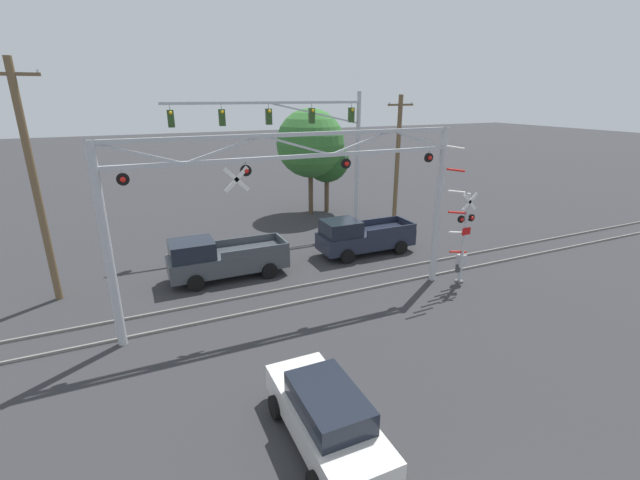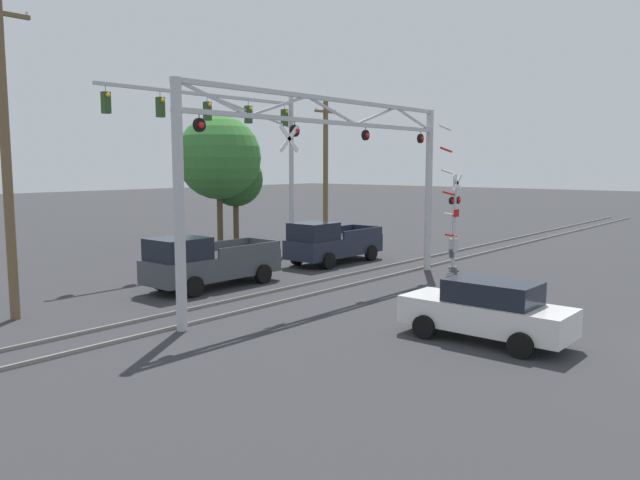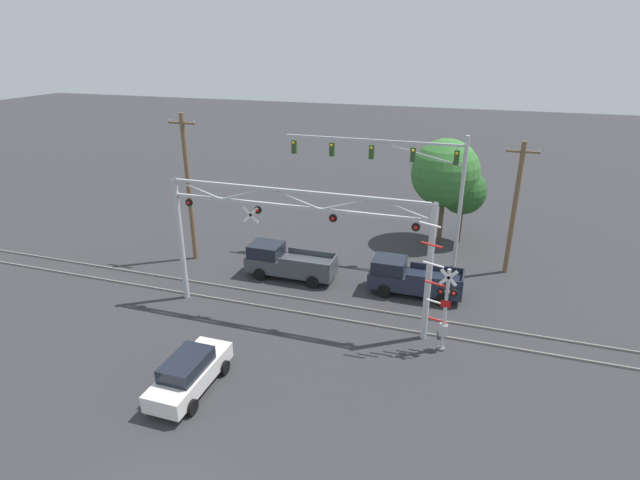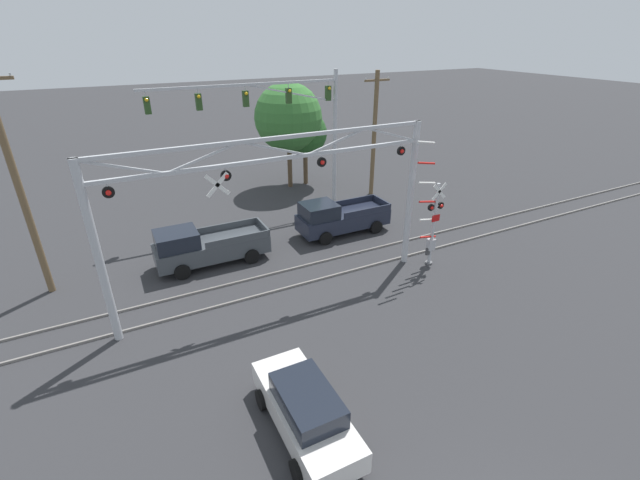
{
  "view_description": "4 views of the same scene",
  "coord_description": "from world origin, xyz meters",
  "px_view_note": "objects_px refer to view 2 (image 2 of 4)",
  "views": [
    {
      "loc": [
        -5.6,
        -1.68,
        8.02
      ],
      "look_at": [
        1.75,
        14.54,
        1.96
      ],
      "focal_mm": 24.0,
      "sensor_mm": 36.0,
      "label": 1
    },
    {
      "loc": [
        -16.75,
        -1.04,
        4.51
      ],
      "look_at": [
        0.75,
        13.76,
        1.74
      ],
      "focal_mm": 35.0,
      "sensor_mm": 36.0,
      "label": 2
    },
    {
      "loc": [
        8.11,
        -8.42,
        13.34
      ],
      "look_at": [
        0.54,
        14.83,
        3.44
      ],
      "focal_mm": 28.0,
      "sensor_mm": 36.0,
      "label": 3
    },
    {
      "loc": [
        -5.57,
        -2.01,
        10.23
      ],
      "look_at": [
        1.31,
        11.51,
        2.77
      ],
      "focal_mm": 24.0,
      "sensor_mm": 36.0,
      "label": 4
    }
  ],
  "objects_px": {
    "sedan_waiting": "(487,310)",
    "pickup_truck_lead": "(207,262)",
    "utility_pole_left": "(6,154)",
    "background_tree_beyond_span": "(235,179)",
    "traffic_signal_span": "(249,137)",
    "crossing_gantry": "(332,167)",
    "utility_pole_right": "(326,171)",
    "crossing_signal_mast": "(453,220)",
    "background_tree_far_left_verge": "(219,158)",
    "pickup_truck_following": "(331,243)"
  },
  "relations": [
    {
      "from": "sedan_waiting",
      "to": "pickup_truck_lead",
      "type": "bearing_deg",
      "value": 90.68
    },
    {
      "from": "pickup_truck_lead",
      "to": "utility_pole_left",
      "type": "distance_m",
      "value": 7.72
    },
    {
      "from": "utility_pole_left",
      "to": "background_tree_beyond_span",
      "type": "distance_m",
      "value": 18.11
    },
    {
      "from": "traffic_signal_span",
      "to": "utility_pole_left",
      "type": "height_order",
      "value": "utility_pole_left"
    },
    {
      "from": "crossing_gantry",
      "to": "pickup_truck_lead",
      "type": "distance_m",
      "value": 5.83
    },
    {
      "from": "traffic_signal_span",
      "to": "utility_pole_right",
      "type": "xyz_separation_m",
      "value": [
        6.08,
        0.22,
        -1.68
      ]
    },
    {
      "from": "pickup_truck_lead",
      "to": "utility_pole_right",
      "type": "relative_size",
      "value": 0.66
    },
    {
      "from": "utility_pole_right",
      "to": "background_tree_beyond_span",
      "type": "bearing_deg",
      "value": 127.0
    },
    {
      "from": "crossing_gantry",
      "to": "background_tree_beyond_span",
      "type": "relative_size",
      "value": 2.52
    },
    {
      "from": "traffic_signal_span",
      "to": "utility_pole_right",
      "type": "bearing_deg",
      "value": 2.08
    },
    {
      "from": "crossing_signal_mast",
      "to": "background_tree_beyond_span",
      "type": "relative_size",
      "value": 1.17
    },
    {
      "from": "sedan_waiting",
      "to": "background_tree_beyond_span",
      "type": "height_order",
      "value": "background_tree_beyond_span"
    },
    {
      "from": "background_tree_beyond_span",
      "to": "crossing_signal_mast",
      "type": "bearing_deg",
      "value": -89.86
    },
    {
      "from": "pickup_truck_lead",
      "to": "background_tree_far_left_verge",
      "type": "height_order",
      "value": "background_tree_far_left_verge"
    },
    {
      "from": "pickup_truck_lead",
      "to": "background_tree_beyond_span",
      "type": "distance_m",
      "value": 13.25
    },
    {
      "from": "sedan_waiting",
      "to": "crossing_signal_mast",
      "type": "bearing_deg",
      "value": 32.8
    },
    {
      "from": "pickup_truck_following",
      "to": "sedan_waiting",
      "type": "relative_size",
      "value": 1.19
    },
    {
      "from": "traffic_signal_span",
      "to": "sedan_waiting",
      "type": "height_order",
      "value": "traffic_signal_span"
    },
    {
      "from": "pickup_truck_following",
      "to": "utility_pole_left",
      "type": "bearing_deg",
      "value": 177.84
    },
    {
      "from": "pickup_truck_lead",
      "to": "sedan_waiting",
      "type": "height_order",
      "value": "pickup_truck_lead"
    },
    {
      "from": "utility_pole_left",
      "to": "traffic_signal_span",
      "type": "bearing_deg",
      "value": 16.41
    },
    {
      "from": "crossing_gantry",
      "to": "utility_pole_right",
      "type": "relative_size",
      "value": 1.65
    },
    {
      "from": "pickup_truck_lead",
      "to": "background_tree_beyond_span",
      "type": "bearing_deg",
      "value": 43.16
    },
    {
      "from": "pickup_truck_following",
      "to": "crossing_signal_mast",
      "type": "bearing_deg",
      "value": -67.29
    },
    {
      "from": "sedan_waiting",
      "to": "background_tree_beyond_span",
      "type": "relative_size",
      "value": 0.82
    },
    {
      "from": "traffic_signal_span",
      "to": "pickup_truck_following",
      "type": "xyz_separation_m",
      "value": [
        0.91,
        -4.4,
        -4.89
      ]
    },
    {
      "from": "pickup_truck_lead",
      "to": "background_tree_far_left_verge",
      "type": "relative_size",
      "value": 0.74
    },
    {
      "from": "pickup_truck_following",
      "to": "background_tree_beyond_span",
      "type": "bearing_deg",
      "value": 76.58
    },
    {
      "from": "pickup_truck_following",
      "to": "utility_pole_right",
      "type": "xyz_separation_m",
      "value": [
        5.17,
        4.62,
        3.22
      ]
    },
    {
      "from": "utility_pole_left",
      "to": "background_tree_far_left_verge",
      "type": "bearing_deg",
      "value": 28.57
    },
    {
      "from": "crossing_signal_mast",
      "to": "pickup_truck_following",
      "type": "xyz_separation_m",
      "value": [
        -2.11,
        5.05,
        -1.19
      ]
    },
    {
      "from": "pickup_truck_lead",
      "to": "sedan_waiting",
      "type": "xyz_separation_m",
      "value": [
        0.13,
        -10.92,
        -0.14
      ]
    },
    {
      "from": "crossing_signal_mast",
      "to": "utility_pole_left",
      "type": "xyz_separation_m",
      "value": [
        -16.15,
        5.57,
        2.67
      ]
    },
    {
      "from": "traffic_signal_span",
      "to": "background_tree_beyond_span",
      "type": "distance_m",
      "value": 5.68
    },
    {
      "from": "pickup_truck_lead",
      "to": "utility_pole_right",
      "type": "bearing_deg",
      "value": 20.83
    },
    {
      "from": "background_tree_far_left_verge",
      "to": "pickup_truck_following",
      "type": "bearing_deg",
      "value": -95.25
    },
    {
      "from": "pickup_truck_following",
      "to": "background_tree_beyond_span",
      "type": "relative_size",
      "value": 0.98
    },
    {
      "from": "utility_pole_left",
      "to": "pickup_truck_lead",
      "type": "bearing_deg",
      "value": -5.87
    },
    {
      "from": "pickup_truck_lead",
      "to": "crossing_gantry",
      "type": "bearing_deg",
      "value": -62.16
    },
    {
      "from": "background_tree_beyond_span",
      "to": "crossing_gantry",
      "type": "bearing_deg",
      "value": -119.24
    },
    {
      "from": "background_tree_far_left_verge",
      "to": "utility_pole_left",
      "type": "bearing_deg",
      "value": -151.43
    },
    {
      "from": "background_tree_far_left_verge",
      "to": "pickup_truck_lead",
      "type": "bearing_deg",
      "value": -133.0
    },
    {
      "from": "traffic_signal_span",
      "to": "pickup_truck_lead",
      "type": "bearing_deg",
      "value": -144.85
    },
    {
      "from": "background_tree_beyond_span",
      "to": "utility_pole_left",
      "type": "bearing_deg",
      "value": -153.08
    },
    {
      "from": "traffic_signal_span",
      "to": "sedan_waiting",
      "type": "bearing_deg",
      "value": -112.26
    },
    {
      "from": "traffic_signal_span",
      "to": "background_tree_beyond_span",
      "type": "xyz_separation_m",
      "value": [
        2.99,
        4.32,
        -2.16
      ]
    },
    {
      "from": "background_tree_far_left_verge",
      "to": "traffic_signal_span",
      "type": "bearing_deg",
      "value": -112.05
    },
    {
      "from": "traffic_signal_span",
      "to": "background_tree_beyond_span",
      "type": "height_order",
      "value": "traffic_signal_span"
    },
    {
      "from": "crossing_gantry",
      "to": "pickup_truck_following",
      "type": "bearing_deg",
      "value": 39.52
    },
    {
      "from": "pickup_truck_following",
      "to": "utility_pole_left",
      "type": "height_order",
      "value": "utility_pole_left"
    }
  ]
}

